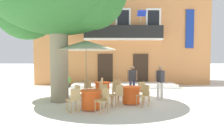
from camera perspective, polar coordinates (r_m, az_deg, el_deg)
The scene contains 22 objects.
ground_plane at distance 11.11m, azimuth 3.83°, elevation -7.27°, with size 120.00×120.00×0.00m, color silver.
building_facade at distance 17.99m, azimuth 2.44°, elevation 8.76°, with size 13.00×5.09×7.50m.
entrance_step_platform at distance 15.03m, azimuth 3.17°, elevation -4.01°, with size 6.99×2.04×0.25m, color silver.
cafe_table_near_tree at distance 9.63m, azimuth 5.06°, elevation -6.54°, with size 0.86×0.86×0.76m.
cafe_chair_near_tree_0 at distance 9.10m, azimuth 8.40°, elevation -6.28°, with size 0.55×0.55×0.91m.
cafe_chair_near_tree_1 at distance 10.14m, azimuth 8.15°, elevation -5.28°, with size 0.55×0.55×0.91m.
cafe_chair_near_tree_2 at distance 10.02m, azimuth 1.38°, elevation -5.35°, with size 0.57×0.57×0.91m.
cafe_chair_near_tree_3 at distance 9.12m, azimuth 1.55°, elevation -6.22°, with size 0.55×0.55×0.91m.
cafe_table_middle at distance 8.60m, azimuth -5.55°, elevation -7.75°, with size 0.86×0.86×0.76m.
cafe_chair_middle_0 at distance 9.17m, azimuth -8.51°, elevation -6.21°, with size 0.56×0.56×0.91m.
cafe_chair_middle_1 at distance 8.17m, azimuth -9.91°, elevation -7.39°, with size 0.55×0.55×0.91m.
cafe_chair_middle_2 at distance 7.99m, azimuth -2.31°, elevation -7.58°, with size 0.56×0.56×0.91m.
cafe_chair_middle_3 at distance 9.06m, azimuth -1.81°, elevation -6.29°, with size 0.56×0.56×0.91m.
cafe_table_front at distance 11.32m, azimuth -2.53°, elevation -5.06°, with size 0.86×0.86×0.76m.
cafe_chair_front_0 at distance 10.58m, azimuth -3.45°, elevation -4.90°, with size 0.50×0.50×0.91m.
cafe_chair_front_1 at distance 11.17m, azimuth 1.26°, elevation -4.46°, with size 0.50×0.50×0.91m.
cafe_chair_front_2 at distance 12.05m, azimuth -2.18°, elevation -3.89°, with size 0.47×0.47×0.91m.
cafe_chair_front_3 at distance 11.48m, azimuth -6.23°, elevation -4.27°, with size 0.50×0.50×0.91m.
cafe_umbrella at distance 10.49m, azimuth -6.81°, elevation 6.42°, with size 2.90×2.90×2.85m.
ground_planter_left at distance 15.12m, azimuth -11.50°, elevation -2.91°, with size 0.44×0.44×0.75m.
pedestrian_near_entrance at distance 11.47m, azimuth 5.34°, elevation -2.37°, with size 0.53×0.32×1.61m.
pedestrian_mid_plaza at distance 10.61m, azimuth 12.53°, elevation -2.75°, with size 0.53×0.40×1.65m.
Camera 1 is at (-1.00, -10.88, 2.04)m, focal length 34.80 mm.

